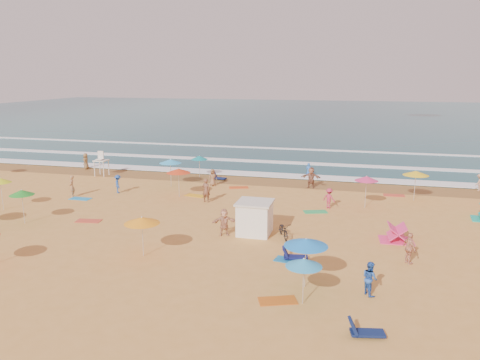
# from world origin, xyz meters

# --- Properties ---
(ground) EXTENTS (220.00, 220.00, 0.00)m
(ground) POSITION_xyz_m (0.00, 0.00, 0.00)
(ground) COLOR gold
(ground) RESTS_ON ground
(ocean) EXTENTS (220.00, 140.00, 0.18)m
(ocean) POSITION_xyz_m (0.00, 84.00, 0.00)
(ocean) COLOR #0C4756
(ocean) RESTS_ON ground
(wet_sand) EXTENTS (220.00, 220.00, 0.00)m
(wet_sand) POSITION_xyz_m (0.00, 12.50, 0.01)
(wet_sand) COLOR olive
(wet_sand) RESTS_ON ground
(surf_foam) EXTENTS (200.00, 18.70, 0.05)m
(surf_foam) POSITION_xyz_m (0.00, 21.32, 0.10)
(surf_foam) COLOR white
(surf_foam) RESTS_ON ground
(cabana) EXTENTS (2.00, 2.00, 2.00)m
(cabana) POSITION_xyz_m (4.73, -2.30, 1.00)
(cabana) COLOR white
(cabana) RESTS_ON ground
(cabana_roof) EXTENTS (2.20, 2.20, 0.12)m
(cabana_roof) POSITION_xyz_m (4.73, -2.30, 2.06)
(cabana_roof) COLOR silver
(cabana_roof) RESTS_ON cabana
(bicycle) EXTENTS (1.37, 2.02, 1.01)m
(bicycle) POSITION_xyz_m (6.63, -2.60, 0.50)
(bicycle) COLOR black
(bicycle) RESTS_ON ground
(lifeguard_stand) EXTENTS (1.20, 1.20, 2.10)m
(lifeguard_stand) POSITION_xyz_m (-13.84, 10.87, 1.05)
(lifeguard_stand) COLOR white
(lifeguard_stand) RESTS_ON ground
(beach_umbrellas) EXTENTS (55.71, 25.13, 0.79)m
(beach_umbrellas) POSITION_xyz_m (3.44, 0.10, 2.15)
(beach_umbrellas) COLOR #E84118
(beach_umbrellas) RESTS_ON ground
(loungers) EXTENTS (58.53, 28.64, 0.34)m
(loungers) POSITION_xyz_m (7.28, -4.07, 0.17)
(loungers) COLOR #0D1945
(loungers) RESTS_ON ground
(towels) EXTENTS (40.84, 26.66, 0.03)m
(towels) POSITION_xyz_m (-2.54, -1.15, 0.01)
(towels) COLOR #E6511C
(towels) RESTS_ON ground
(popup_tents) EXTENTS (8.54, 7.70, 1.20)m
(popup_tents) POSITION_xyz_m (16.57, 1.55, 0.60)
(popup_tents) COLOR #F6367E
(popup_tents) RESTS_ON ground
(beachgoers) EXTENTS (42.25, 26.07, 2.14)m
(beachgoers) POSITION_xyz_m (0.27, 3.12, 0.84)
(beachgoers) COLOR tan
(beachgoers) RESTS_ON ground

